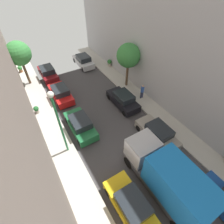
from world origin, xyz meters
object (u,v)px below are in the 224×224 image
(parked_car_left_3, at_px, (80,125))
(potted_plant_1, at_px, (20,69))
(parked_car_right_3, at_px, (123,100))
(parked_car_right_4, at_px, (83,61))
(delivery_truck, at_px, (168,178))
(potted_plant_4, at_px, (109,63))
(street_tree_1, at_px, (128,56))
(parked_car_right_2, at_px, (157,133))
(parked_car_left_2, at_px, (131,205))
(parked_car_left_5, at_px, (48,73))
(potted_plant_3, at_px, (36,109))
(pedestrian, at_px, (142,91))
(parked_car_left_4, at_px, (61,93))
(street_tree_2, at_px, (19,54))
(lamp_post, at_px, (58,117))

(parked_car_left_3, distance_m, potted_plant_1, 14.23)
(parked_car_right_3, relative_size, parked_car_right_4, 1.00)
(delivery_truck, relative_size, potted_plant_4, 6.67)
(parked_car_right_3, distance_m, street_tree_1, 4.94)
(delivery_truck, bearing_deg, parked_car_right_2, 53.61)
(parked_car_left_2, distance_m, parked_car_right_4, 20.06)
(parked_car_left_5, bearing_deg, parked_car_right_2, -70.42)
(potted_plant_3, bearing_deg, parked_car_left_5, 64.59)
(delivery_truck, height_order, pedestrian, delivery_truck)
(potted_plant_1, relative_size, potted_plant_3, 1.10)
(delivery_truck, bearing_deg, parked_car_right_4, 82.10)
(parked_car_left_4, relative_size, potted_plant_3, 5.06)
(street_tree_1, bearing_deg, delivery_truck, -113.27)
(pedestrian, height_order, street_tree_2, street_tree_2)
(parked_car_left_4, height_order, parked_car_left_5, same)
(delivery_truck, xyz_separation_m, lamp_post, (-4.60, 6.57, 2.33))
(parked_car_right_2, height_order, parked_car_right_4, same)
(parked_car_right_4, height_order, potted_plant_4, parked_car_right_4)
(pedestrian, xyz_separation_m, lamp_post, (-9.73, -2.33, 3.04))
(parked_car_left_2, bearing_deg, parked_car_right_2, 33.14)
(pedestrian, height_order, potted_plant_1, pedestrian)
(pedestrian, bearing_deg, street_tree_2, 136.80)
(parked_car_right_3, distance_m, lamp_post, 8.44)
(parked_car_left_5, bearing_deg, parked_car_left_4, -90.00)
(potted_plant_1, height_order, potted_plant_4, potted_plant_4)
(street_tree_2, bearing_deg, lamp_post, -87.28)
(street_tree_1, bearing_deg, potted_plant_1, 136.67)
(lamp_post, bearing_deg, delivery_truck, -55.02)
(parked_car_right_3, bearing_deg, street_tree_2, 129.72)
(parked_car_right_4, relative_size, potted_plant_3, 5.06)
(street_tree_1, bearing_deg, potted_plant_3, 176.70)
(parked_car_left_2, distance_m, delivery_truck, 2.91)
(parked_car_right_4, bearing_deg, street_tree_1, -72.22)
(parked_car_right_4, xyz_separation_m, street_tree_2, (-7.87, -0.89, 3.33))
(parked_car_right_3, xyz_separation_m, lamp_post, (-7.30, -2.53, 3.40))
(parked_car_right_2, bearing_deg, parked_car_right_4, 90.00)
(parked_car_left_3, bearing_deg, pedestrian, 5.58)
(parked_car_left_2, relative_size, pedestrian, 2.44)
(parked_car_left_3, xyz_separation_m, parked_car_left_4, (0.00, 5.54, 0.00))
(parked_car_right_3, relative_size, pedestrian, 2.44)
(potted_plant_1, bearing_deg, lamp_post, -86.17)
(parked_car_right_2, distance_m, street_tree_2, 17.18)
(potted_plant_4, xyz_separation_m, lamp_post, (-10.33, -10.56, 3.44))
(parked_car_left_3, distance_m, potted_plant_3, 5.32)
(parked_car_right_2, distance_m, potted_plant_4, 13.81)
(potted_plant_3, distance_m, potted_plant_4, 12.33)
(parked_car_left_3, height_order, parked_car_right_4, same)
(lamp_post, bearing_deg, parked_car_right_3, 19.09)
(potted_plant_1, relative_size, potted_plant_4, 0.93)
(parked_car_right_2, distance_m, street_tree_1, 9.19)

